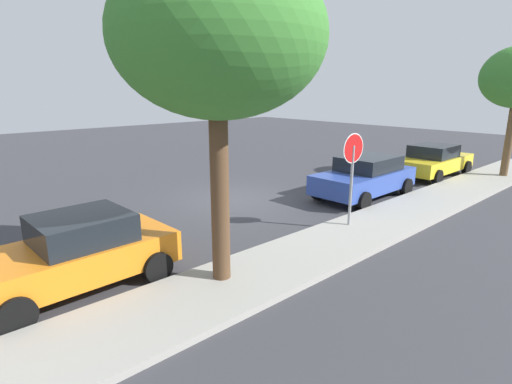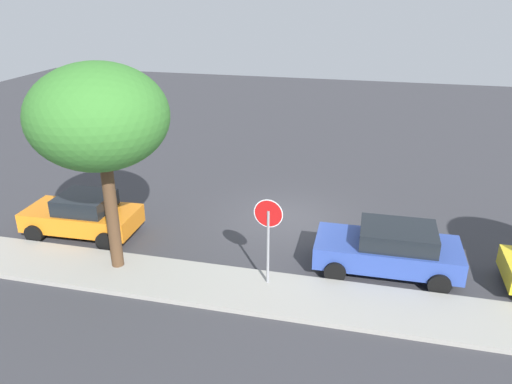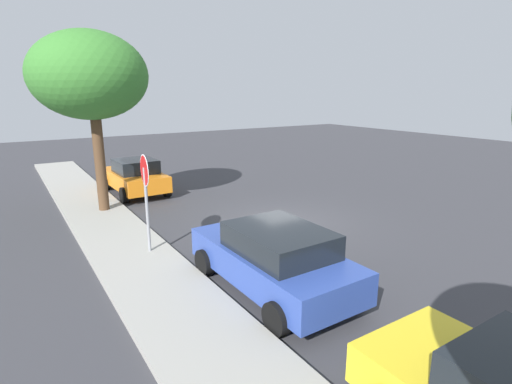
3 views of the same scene
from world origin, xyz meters
name	(u,v)px [view 2 (image 2 of 3)]	position (x,y,z in m)	size (l,w,h in m)	color
ground_plane	(286,218)	(0.00, 0.00, 0.00)	(60.00, 60.00, 0.00)	#38383D
sidewalk_curb	(253,291)	(0.00, 5.01, 0.07)	(32.00, 2.07, 0.14)	#9E9B93
stop_sign	(268,228)	(-0.32, 4.57, 1.89)	(0.82, 0.08, 2.73)	gray
parked_car_blue	(389,249)	(-3.67, 2.90, 0.77)	(4.27, 2.13, 1.50)	#2D479E
parked_car_orange	(83,215)	(6.55, 2.91, 0.75)	(3.88, 2.09, 1.49)	orange
street_tree_near_corner	(99,118)	(4.33, 4.78, 4.75)	(3.83, 3.83, 6.23)	#513823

